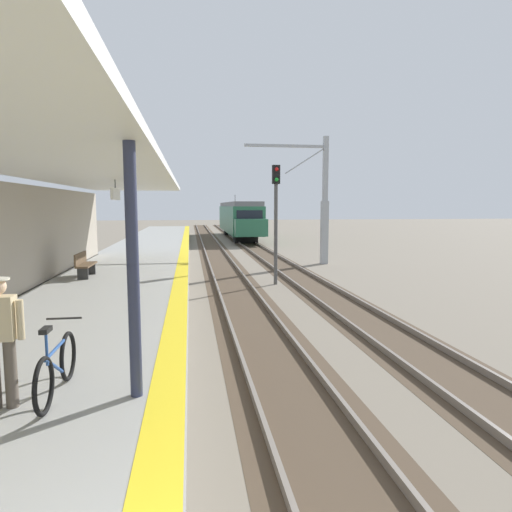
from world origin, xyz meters
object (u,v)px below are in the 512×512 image
(approaching_train, at_px, (239,218))
(rail_signal_post, at_px, (276,212))
(bicycle_beside_commuter, at_px, (57,368))
(platform_bench, at_px, (84,264))
(catenary_pylon_far_side, at_px, (320,203))
(commuter_person, at_px, (0,335))

(approaching_train, relative_size, rail_signal_post, 3.77)
(approaching_train, relative_size, bicycle_beside_commuter, 10.77)
(bicycle_beside_commuter, bearing_deg, approaching_train, 80.38)
(platform_bench, bearing_deg, catenary_pylon_far_side, 38.19)
(bicycle_beside_commuter, relative_size, rail_signal_post, 0.35)
(approaching_train, xyz_separation_m, bicycle_beside_commuter, (-7.01, -41.32, -0.88))
(approaching_train, relative_size, commuter_person, 11.74)
(commuter_person, height_order, platform_bench, commuter_person)
(rail_signal_post, height_order, platform_bench, rail_signal_post)
(bicycle_beside_commuter, xyz_separation_m, rail_signal_post, (5.51, 12.95, 1.90))
(rail_signal_post, height_order, catenary_pylon_far_side, catenary_pylon_far_side)
(approaching_train, xyz_separation_m, commuter_person, (-7.58, -41.58, -0.34))
(catenary_pylon_far_side, bearing_deg, platform_bench, -141.81)
(approaching_train, height_order, bicycle_beside_commuter, approaching_train)
(rail_signal_post, xyz_separation_m, catenary_pylon_far_side, (3.93, 6.53, 0.41))
(approaching_train, relative_size, platform_bench, 12.25)
(approaching_train, height_order, platform_bench, approaching_train)
(bicycle_beside_commuter, distance_m, catenary_pylon_far_side, 21.77)
(bicycle_beside_commuter, bearing_deg, platform_bench, 100.74)
(commuter_person, distance_m, catenary_pylon_far_side, 22.21)
(catenary_pylon_far_side, bearing_deg, commuter_person, -116.86)
(commuter_person, bearing_deg, platform_bench, 97.52)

